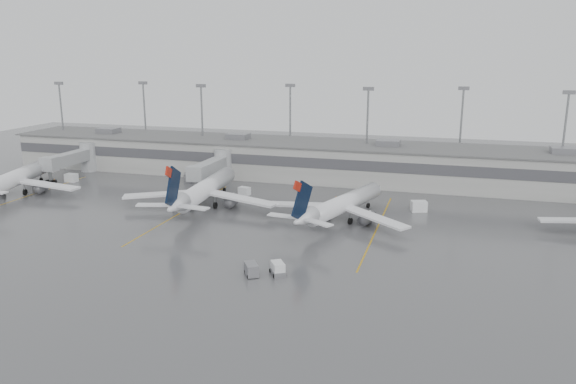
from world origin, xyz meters
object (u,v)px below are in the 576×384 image
(jet_far_left, at_px, (14,178))
(baggage_tug, at_px, (278,270))
(jet_mid_left, at_px, (204,189))
(jet_mid_right, at_px, (341,204))

(jet_far_left, bearing_deg, baggage_tug, -36.08)
(jet_mid_left, bearing_deg, jet_mid_right, -8.20)
(jet_far_left, bearing_deg, jet_mid_right, -14.28)
(baggage_tug, bearing_deg, jet_mid_right, 50.11)
(jet_mid_right, distance_m, baggage_tug, 25.80)
(jet_mid_left, xyz_separation_m, baggage_tug, (22.90, -27.37, -2.68))
(jet_far_left, relative_size, jet_mid_left, 0.96)
(jet_far_left, bearing_deg, jet_mid_left, -11.62)
(jet_mid_left, relative_size, baggage_tug, 10.76)
(jet_far_left, height_order, jet_mid_right, jet_far_left)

